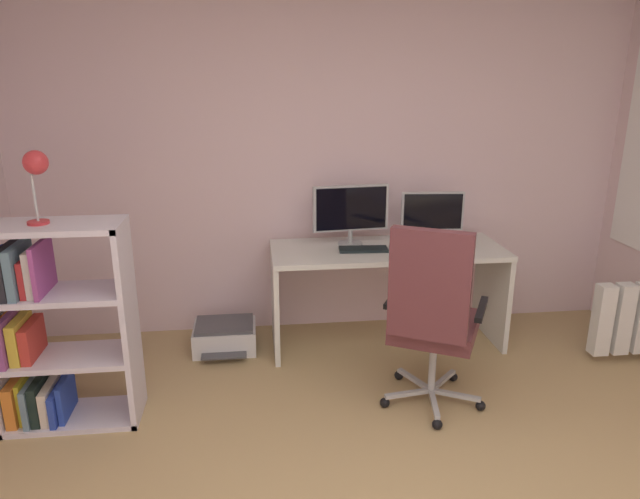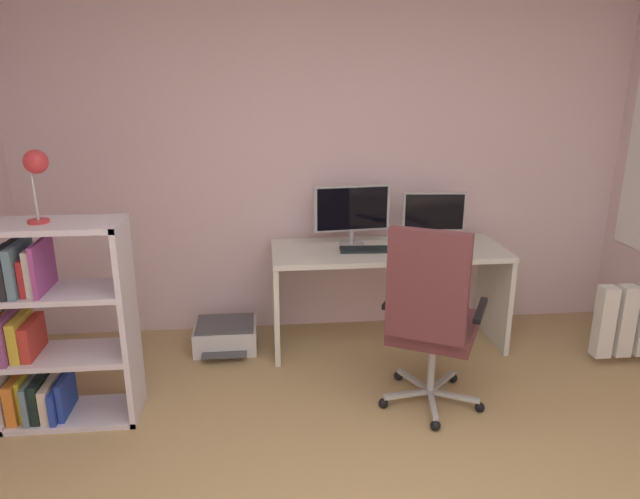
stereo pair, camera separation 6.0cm
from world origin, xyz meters
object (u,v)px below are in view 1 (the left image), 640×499
(keyboard, at_px, (363,249))
(office_chair, at_px, (433,315))
(computer_mouse, at_px, (396,248))
(bookshelf, at_px, (47,331))
(monitor_secondary, at_px, (432,213))
(printer, at_px, (225,336))
(monitor_main, at_px, (351,210))
(desk, at_px, (387,272))
(desk_lamp, at_px, (36,169))

(keyboard, bearing_deg, office_chair, -71.62)
(computer_mouse, bearing_deg, bookshelf, -172.91)
(monitor_secondary, xyz_separation_m, printer, (-1.54, -0.10, -0.85))
(bookshelf, bearing_deg, monitor_main, 25.67)
(monitor_main, height_order, monitor_secondary, monitor_main)
(desk, distance_m, computer_mouse, 0.22)
(desk, relative_size, bookshelf, 1.41)
(monitor_main, bearing_deg, bookshelf, -154.33)
(monitor_main, height_order, office_chair, monitor_main)
(keyboard, bearing_deg, printer, 179.53)
(keyboard, height_order, desk_lamp, desk_lamp)
(monitor_secondary, relative_size, printer, 1.03)
(monitor_main, distance_m, bookshelf, 2.10)
(monitor_main, relative_size, keyboard, 1.63)
(monitor_main, relative_size, monitor_secondary, 1.21)
(desk_lamp, distance_m, printer, 1.80)
(keyboard, xyz_separation_m, office_chair, (0.23, -0.88, -0.13))
(monitor_secondary, bearing_deg, desk, -161.83)
(monitor_secondary, height_order, printer, monitor_secondary)
(desk, xyz_separation_m, printer, (-1.18, 0.02, -0.46))
(monitor_secondary, height_order, desk_lamp, desk_lamp)
(desk, xyz_separation_m, bookshelf, (-2.11, -0.78, 0.01))
(computer_mouse, distance_m, office_chair, 0.86)
(keyboard, distance_m, printer, 1.19)
(monitor_main, bearing_deg, printer, -174.10)
(keyboard, distance_m, office_chair, 0.92)
(bookshelf, bearing_deg, keyboard, 20.72)
(desk, distance_m, monitor_secondary, 0.54)
(bookshelf, xyz_separation_m, desk_lamp, (0.07, -0.00, 0.90))
(bookshelf, bearing_deg, computer_mouse, 17.99)
(computer_mouse, bearing_deg, printer, 164.54)
(monitor_main, distance_m, printer, 1.29)
(bookshelf, bearing_deg, office_chair, -4.10)
(office_chair, bearing_deg, computer_mouse, 90.48)
(monitor_secondary, relative_size, computer_mouse, 4.58)
(bookshelf, distance_m, desk_lamp, 0.91)
(desk_lamp, bearing_deg, keyboard, 21.42)
(monitor_secondary, bearing_deg, monitor_main, -180.00)
(bookshelf, relative_size, printer, 2.64)
(computer_mouse, xyz_separation_m, desk_lamp, (-2.08, -0.70, 0.71))
(monitor_main, relative_size, computer_mouse, 5.53)
(office_chair, relative_size, bookshelf, 0.99)
(computer_mouse, xyz_separation_m, printer, (-1.22, 0.10, -0.66))
(office_chair, bearing_deg, monitor_main, 106.01)
(monitor_secondary, xyz_separation_m, bookshelf, (-2.46, -0.89, -0.39))
(printer, bearing_deg, computer_mouse, -4.55)
(keyboard, bearing_deg, desk, 18.29)
(keyboard, bearing_deg, computer_mouse, -3.81)
(monitor_secondary, bearing_deg, bookshelf, -160.07)
(office_chair, distance_m, desk_lamp, 2.26)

